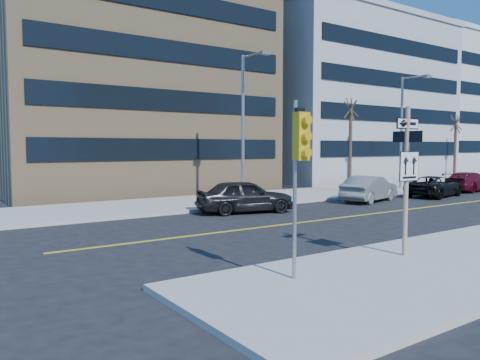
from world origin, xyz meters
TOP-DOWN VIEW (x-y plane):
  - ground at (0.00, 0.00)m, footprint 120.00×120.00m
  - far_sidewalk at (18.00, 12.00)m, footprint 66.00×6.00m
  - road_centerline at (12.00, 4.00)m, footprint 40.00×0.14m
  - sign_pole at (0.00, -2.51)m, footprint 0.92×0.92m
  - traffic_signal at (-4.00, -2.66)m, footprint 0.32×0.45m
  - parked_car_a at (1.86, 7.75)m, footprint 3.00×4.96m
  - parked_car_b at (10.35, 7.41)m, footprint 2.69×4.74m
  - parked_car_c at (15.84, 6.87)m, footprint 3.04×5.05m
  - parked_car_d at (21.08, 7.55)m, footprint 2.43×4.94m
  - streetlight_a at (4.00, 10.76)m, footprint 0.55×2.25m
  - streetlight_b at (18.00, 10.76)m, footprint 0.55×2.25m
  - street_tree_west at (13.00, 11.30)m, footprint 1.80×1.80m
  - street_tree_east at (26.00, 11.60)m, footprint 1.80×1.80m
  - building_brick at (2.00, 25.00)m, footprint 18.00×18.00m
  - building_grey_mid at (24.00, 24.00)m, footprint 20.00×16.00m
  - building_grey_far at (45.00, 27.00)m, footprint 18.00×18.00m

SIDE VIEW (x-z plane):
  - ground at x=0.00m, z-range 0.00..0.00m
  - road_centerline at x=12.00m, z-range 0.00..0.01m
  - far_sidewalk at x=18.00m, z-range 0.00..0.15m
  - parked_car_c at x=15.84m, z-range 0.00..1.31m
  - parked_car_d at x=21.08m, z-range 0.00..1.38m
  - parked_car_b at x=10.35m, z-range 0.00..1.48m
  - parked_car_a at x=1.86m, z-range 0.00..1.58m
  - sign_pole at x=0.00m, z-range 0.41..4.47m
  - traffic_signal at x=-4.00m, z-range 1.03..5.03m
  - streetlight_a at x=4.00m, z-range 0.76..8.76m
  - streetlight_b at x=18.00m, z-range 0.76..8.76m
  - street_tree_east at x=26.00m, z-range 2.07..7.82m
  - street_tree_west at x=13.00m, z-range 2.35..8.70m
  - building_grey_mid at x=24.00m, z-range 0.00..15.00m
  - building_grey_far at x=45.00m, z-range 0.00..16.00m
  - building_brick at x=2.00m, z-range 0.00..18.00m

